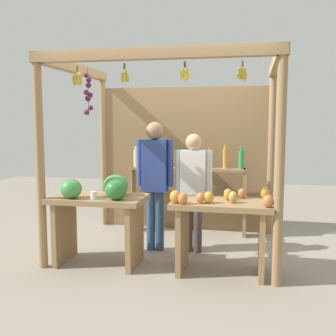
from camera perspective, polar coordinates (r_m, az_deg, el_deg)
ground_plane at (r=5.61m, az=0.43°, el=-11.01°), size 12.00×12.00×0.00m
market_stall at (r=5.79m, az=1.26°, el=4.06°), size 2.74×2.14×2.45m
fruit_counter_left at (r=4.90m, az=-9.38°, el=-5.42°), size 1.10×0.65×1.06m
fruit_counter_right at (r=4.62m, az=7.43°, el=-7.22°), size 1.12×0.64×0.95m
bottle_shelf_unit at (r=6.14m, az=2.80°, el=-1.79°), size 1.75×0.22×1.35m
vendor_man at (r=5.31m, az=-1.81°, el=-0.79°), size 0.48×0.23×1.68m
vendor_woman at (r=5.26m, az=3.55°, el=-2.00°), size 0.48×0.21×1.53m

